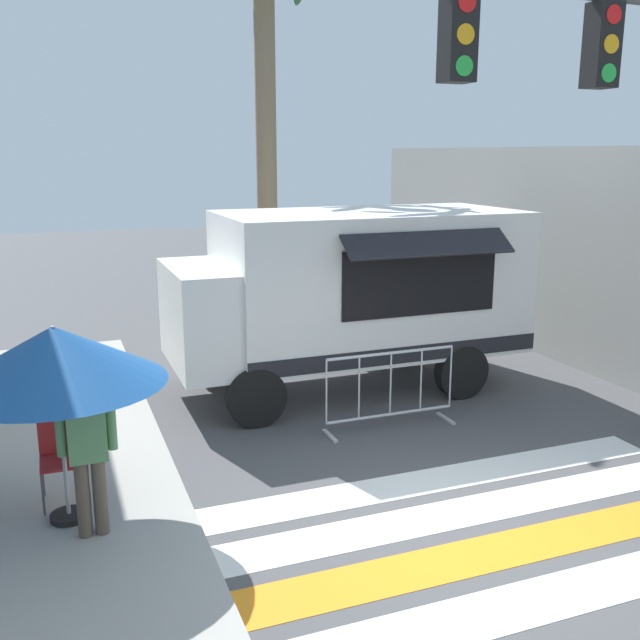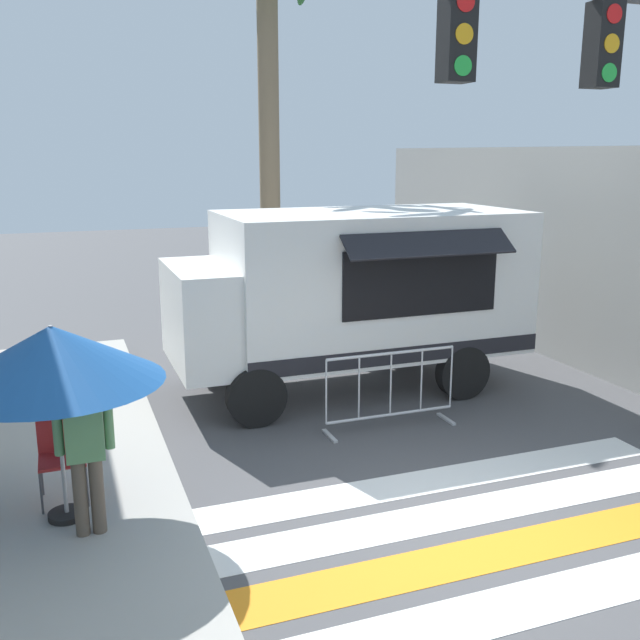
{
  "view_description": "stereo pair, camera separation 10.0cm",
  "coord_description": "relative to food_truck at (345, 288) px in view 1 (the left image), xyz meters",
  "views": [
    {
      "loc": [
        -3.56,
        -5.64,
        3.64
      ],
      "look_at": [
        -0.34,
        2.74,
        1.52
      ],
      "focal_mm": 40.0,
      "sensor_mm": 36.0,
      "label": 1
    },
    {
      "loc": [
        -3.46,
        -5.68,
        3.64
      ],
      "look_at": [
        -0.34,
        2.74,
        1.52
      ],
      "focal_mm": 40.0,
      "sensor_mm": 36.0,
      "label": 2
    }
  ],
  "objects": [
    {
      "name": "ground_plane",
      "position": [
        -0.64,
        -4.24,
        -1.61
      ],
      "size": [
        60.0,
        60.0,
        0.0
      ],
      "primitive_type": "plane",
      "color": "#4C4C4F"
    },
    {
      "name": "concrete_wall_right",
      "position": [
        4.25,
        -1.24,
        0.26
      ],
      "size": [
        0.2,
        16.0,
        3.74
      ],
      "color": "gray",
      "rests_on": "ground_plane"
    },
    {
      "name": "crosswalk_painted",
      "position": [
        -0.64,
        -4.51,
        -1.61
      ],
      "size": [
        6.4,
        2.84,
        0.01
      ],
      "color": "white",
      "rests_on": "ground_plane"
    },
    {
      "name": "food_truck",
      "position": [
        0.0,
        0.0,
        0.0
      ],
      "size": [
        5.36,
        2.72,
        2.77
      ],
      "color": "white",
      "rests_on": "ground_plane"
    },
    {
      "name": "traffic_signal_pole",
      "position": [
        1.71,
        -3.2,
        2.48
      ],
      "size": [
        4.26,
        0.29,
        5.65
      ],
      "color": "#515456",
      "rests_on": "ground_plane"
    },
    {
      "name": "patio_umbrella",
      "position": [
        -4.22,
        -3.1,
        0.2
      ],
      "size": [
        2.04,
        2.04,
        1.94
      ],
      "color": "black",
      "rests_on": "sidewalk_left"
    },
    {
      "name": "folding_chair",
      "position": [
        -4.23,
        -2.64,
        -0.93
      ],
      "size": [
        0.46,
        0.46,
        0.88
      ],
      "rotation": [
        0.0,
        0.0,
        -0.29
      ],
      "color": "#4C4C51",
      "rests_on": "sidewalk_left"
    },
    {
      "name": "vendor_person",
      "position": [
        -4.01,
        -3.49,
        -0.56
      ],
      "size": [
        0.53,
        0.21,
        1.59
      ],
      "rotation": [
        0.0,
        0.0,
        0.29
      ],
      "color": "brown",
      "rests_on": "sidewalk_left"
    },
    {
      "name": "barricade_front",
      "position": [
        -0.07,
        -1.77,
        -1.08
      ],
      "size": [
        1.87,
        0.44,
        1.08
      ],
      "color": "#B7BABF",
      "rests_on": "ground_plane"
    },
    {
      "name": "palm_tree",
      "position": [
        -0.07,
        3.77,
        3.36
      ],
      "size": [
        2.47,
        2.47,
        7.36
      ],
      "color": "#7A664C",
      "rests_on": "ground_plane"
    }
  ]
}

